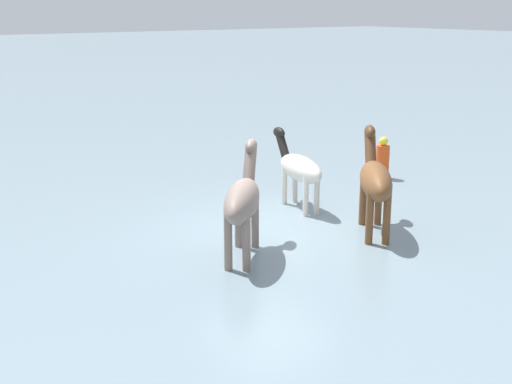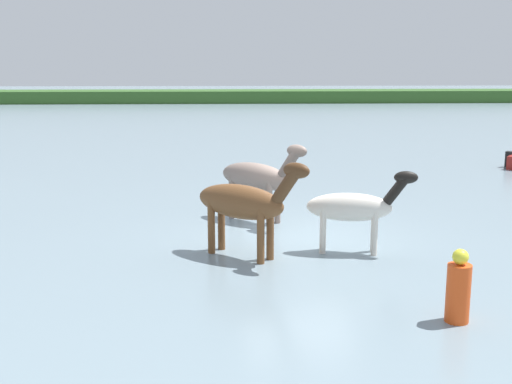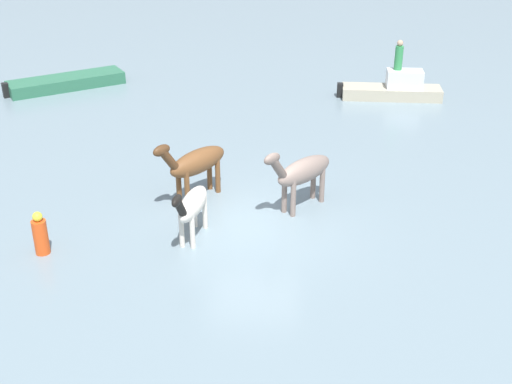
{
  "view_description": "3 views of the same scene",
  "coord_description": "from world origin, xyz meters",
  "px_view_note": "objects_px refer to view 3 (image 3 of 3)",
  "views": [
    {
      "loc": [
        -10.63,
        7.8,
        4.55
      ],
      "look_at": [
        -0.7,
        0.82,
        1.13
      ],
      "focal_mm": 46.74,
      "sensor_mm": 36.0,
      "label": 1
    },
    {
      "loc": [
        -1.68,
        -13.95,
        3.82
      ],
      "look_at": [
        -0.97,
        0.55,
        0.88
      ],
      "focal_mm": 44.29,
      "sensor_mm": 36.0,
      "label": 2
    },
    {
      "loc": [
        15.61,
        0.81,
        8.73
      ],
      "look_at": [
        -0.08,
        0.05,
        0.87
      ],
      "focal_mm": 46.87,
      "sensor_mm": 36.0,
      "label": 3
    }
  ],
  "objects_px": {
    "horse_mid_herd": "(195,163)",
    "person_boatman_standing": "(399,56)",
    "horse_pinto_flank": "(192,205)",
    "boat_launch_far": "(393,91)",
    "boat_motor_center": "(66,84)",
    "buoy_channel_marker": "(40,235)",
    "horse_dun_straggler": "(302,172)"
  },
  "relations": [
    {
      "from": "boat_launch_far",
      "to": "person_boatman_standing",
      "type": "xyz_separation_m",
      "value": [
        -0.07,
        0.09,
        1.41
      ]
    },
    {
      "from": "boat_launch_far",
      "to": "person_boatman_standing",
      "type": "height_order",
      "value": "person_boatman_standing"
    },
    {
      "from": "boat_motor_center",
      "to": "buoy_channel_marker",
      "type": "distance_m",
      "value": 13.57
    },
    {
      "from": "horse_pinto_flank",
      "to": "boat_launch_far",
      "type": "distance_m",
      "value": 13.34
    },
    {
      "from": "horse_dun_straggler",
      "to": "boat_motor_center",
      "type": "xyz_separation_m",
      "value": [
        -10.42,
        -9.83,
        -0.93
      ]
    },
    {
      "from": "horse_pinto_flank",
      "to": "person_boatman_standing",
      "type": "height_order",
      "value": "person_boatman_standing"
    },
    {
      "from": "person_boatman_standing",
      "to": "boat_launch_far",
      "type": "bearing_deg",
      "value": -52.65
    },
    {
      "from": "boat_launch_far",
      "to": "boat_motor_center",
      "type": "xyz_separation_m",
      "value": [
        -0.68,
        -13.69,
        -0.13
      ]
    },
    {
      "from": "horse_pinto_flank",
      "to": "horse_dun_straggler",
      "type": "relative_size",
      "value": 1.03
    },
    {
      "from": "boat_launch_far",
      "to": "person_boatman_standing",
      "type": "relative_size",
      "value": 3.52
    },
    {
      "from": "horse_pinto_flank",
      "to": "horse_mid_herd",
      "type": "xyz_separation_m",
      "value": [
        -2.23,
        -0.19,
        0.17
      ]
    },
    {
      "from": "horse_mid_herd",
      "to": "person_boatman_standing",
      "type": "distance_m",
      "value": 11.68
    },
    {
      "from": "horse_pinto_flank",
      "to": "horse_mid_herd",
      "type": "bearing_deg",
      "value": -164.68
    },
    {
      "from": "horse_pinto_flank",
      "to": "boat_motor_center",
      "type": "bearing_deg",
      "value": -139.61
    },
    {
      "from": "horse_mid_herd",
      "to": "boat_launch_far",
      "type": "relative_size",
      "value": 0.55
    },
    {
      "from": "horse_pinto_flank",
      "to": "boat_launch_far",
      "type": "height_order",
      "value": "horse_pinto_flank"
    },
    {
      "from": "boat_motor_center",
      "to": "horse_dun_straggler",
      "type": "bearing_deg",
      "value": -79.49
    },
    {
      "from": "horse_dun_straggler",
      "to": "horse_mid_herd",
      "type": "bearing_deg",
      "value": -55.66
    },
    {
      "from": "horse_pinto_flank",
      "to": "boat_launch_far",
      "type": "bearing_deg",
      "value": 160.58
    },
    {
      "from": "boat_launch_far",
      "to": "person_boatman_standing",
      "type": "bearing_deg",
      "value": 39.1
    },
    {
      "from": "boat_launch_far",
      "to": "boat_motor_center",
      "type": "height_order",
      "value": "boat_launch_far"
    },
    {
      "from": "buoy_channel_marker",
      "to": "horse_mid_herd",
      "type": "bearing_deg",
      "value": 132.27
    },
    {
      "from": "horse_dun_straggler",
      "to": "person_boatman_standing",
      "type": "height_order",
      "value": "person_boatman_standing"
    },
    {
      "from": "boat_launch_far",
      "to": "horse_mid_herd",
      "type": "bearing_deg",
      "value": -124.45
    },
    {
      "from": "horse_pinto_flank",
      "to": "buoy_channel_marker",
      "type": "distance_m",
      "value": 3.75
    },
    {
      "from": "horse_pinto_flank",
      "to": "horse_mid_herd",
      "type": "relative_size",
      "value": 0.97
    },
    {
      "from": "horse_mid_herd",
      "to": "buoy_channel_marker",
      "type": "bearing_deg",
      "value": -9.94
    },
    {
      "from": "boat_motor_center",
      "to": "horse_mid_herd",
      "type": "bearing_deg",
      "value": -88.38
    },
    {
      "from": "horse_mid_herd",
      "to": "buoy_channel_marker",
      "type": "relative_size",
      "value": 2.03
    },
    {
      "from": "horse_pinto_flank",
      "to": "boat_motor_center",
      "type": "relative_size",
      "value": 0.47
    },
    {
      "from": "horse_mid_herd",
      "to": "person_boatman_standing",
      "type": "relative_size",
      "value": 1.95
    },
    {
      "from": "boat_motor_center",
      "to": "person_boatman_standing",
      "type": "bearing_deg",
      "value": -35.36
    }
  ]
}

